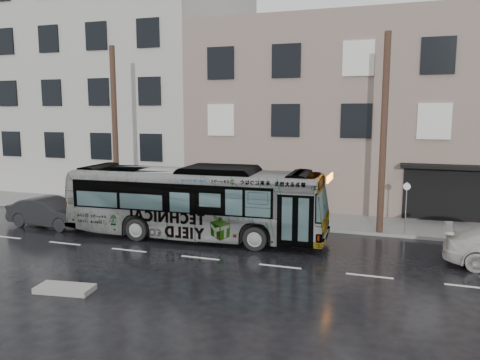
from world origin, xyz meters
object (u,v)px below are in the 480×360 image
(dark_sedan, at_px, (50,212))
(sign_post, at_px, (406,208))
(utility_pole_front, at_px, (384,135))
(bus, at_px, (195,202))
(utility_pole_rear, at_px, (115,131))

(dark_sedan, bearing_deg, sign_post, -73.93)
(sign_post, bearing_deg, utility_pole_front, 180.00)
(utility_pole_front, relative_size, bus, 0.76)
(utility_pole_front, xyz_separation_m, sign_post, (1.10, 0.00, -3.30))
(utility_pole_rear, distance_m, bus, 7.46)
(utility_pole_rear, bearing_deg, utility_pole_front, 0.00)
(sign_post, xyz_separation_m, bus, (-9.02, -3.09, 0.30))
(utility_pole_front, bearing_deg, bus, -158.69)
(utility_pole_front, relative_size, sign_post, 3.75)
(utility_pole_front, distance_m, sign_post, 3.48)
(utility_pole_rear, distance_m, sign_post, 15.46)
(sign_post, bearing_deg, dark_sedan, -168.13)
(bus, bearing_deg, utility_pole_front, -71.13)
(bus, bearing_deg, sign_post, -73.54)
(sign_post, bearing_deg, bus, -161.09)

